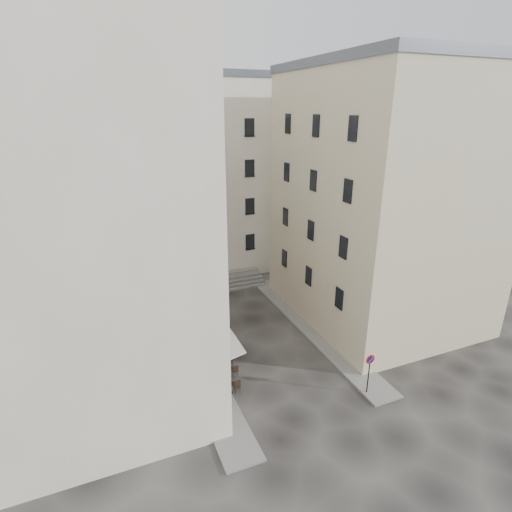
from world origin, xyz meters
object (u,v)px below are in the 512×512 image
bistro_table_b (229,372)px  pedestrian (229,335)px  bistro_table_a (229,387)px  no_parking_sign (370,366)px

bistro_table_b → pedestrian: pedestrian is taller
bistro_table_a → pedestrian: size_ratio=0.79×
bistro_table_b → pedestrian: size_ratio=0.72×
pedestrian → no_parking_sign: bearing=94.2°
bistro_table_a → bistro_table_b: size_ratio=1.09×
no_parking_sign → bistro_table_b: bearing=146.0°
no_parking_sign → pedestrian: no_parking_sign is taller
bistro_table_a → bistro_table_b: (0.44, 1.42, -0.04)m
bistro_table_a → pedestrian: 5.08m
bistro_table_b → pedestrian: bearing=70.9°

